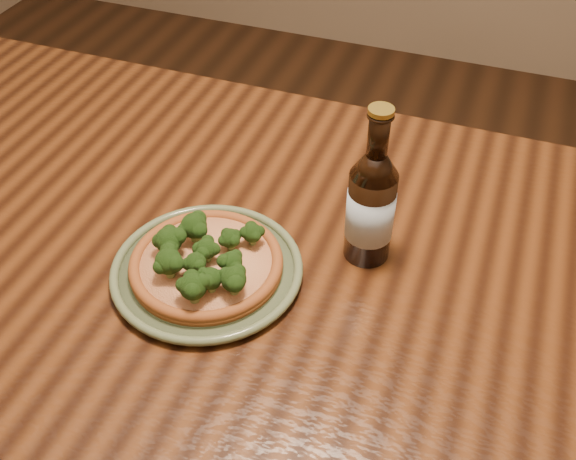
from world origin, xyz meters
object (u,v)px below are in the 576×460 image
(table, at_px, (168,259))
(plate, at_px, (207,270))
(beer_bottle, at_px, (371,205))
(pizza, at_px, (205,262))

(table, height_order, plate, plate)
(plate, height_order, beer_bottle, beer_bottle)
(beer_bottle, bearing_deg, table, -162.31)
(table, distance_m, plate, 0.19)
(table, xyz_separation_m, pizza, (0.13, -0.09, 0.12))
(table, relative_size, plate, 5.49)
(pizza, relative_size, beer_bottle, 0.88)
(beer_bottle, bearing_deg, pizza, -137.24)
(table, distance_m, pizza, 0.20)
(table, distance_m, beer_bottle, 0.39)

